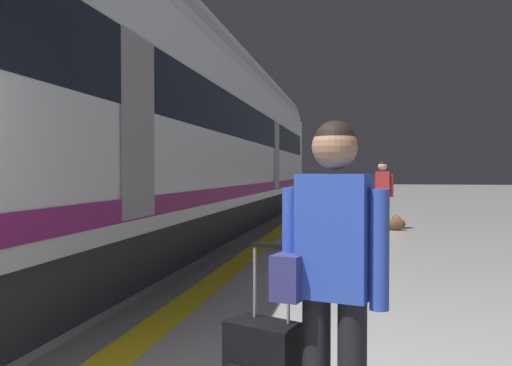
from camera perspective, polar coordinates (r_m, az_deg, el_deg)
The scene contains 6 objects.
safety_line_strip at distance 11.89m, azimuth 1.92°, elevation -5.57°, with size 0.36×80.00×0.01m, color yellow.
tactile_edge_band at distance 11.94m, azimuth 0.51°, elevation -5.55°, with size 0.55×80.00×0.01m, color slate.
high_speed_train at distance 10.98m, azimuth -9.90°, elevation 6.91°, with size 2.94×30.39×4.97m.
traveller_foreground at distance 2.56m, azimuth 7.98°, elevation -9.03°, with size 0.54×0.31×1.64m.
passenger_near at distance 13.38m, azimuth 13.31°, elevation -0.70°, with size 0.52×0.22×1.67m.
duffel_bag_near at distance 13.33m, azimuth 14.69°, elevation -4.24°, with size 0.44×0.26×0.36m.
Camera 1 is at (0.90, -1.67, 1.41)m, focal length 37.58 mm.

